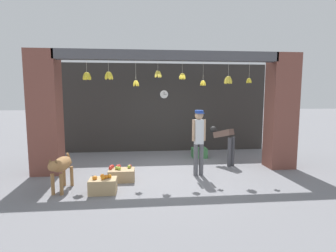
# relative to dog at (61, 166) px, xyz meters

# --- Properties ---
(ground_plane) EXTENTS (60.00, 60.00, 0.00)m
(ground_plane) POSITION_rel_dog_xyz_m (2.37, 1.03, -0.53)
(ground_plane) COLOR slate
(shop_back_wall) EXTENTS (7.48, 0.12, 3.08)m
(shop_back_wall) POSITION_rel_dog_xyz_m (2.37, 3.81, 1.01)
(shop_back_wall) COLOR #2D2B28
(shop_back_wall) RESTS_ON ground_plane
(shop_pillar_left) EXTENTS (0.70, 0.60, 3.08)m
(shop_pillar_left) POSITION_rel_dog_xyz_m (-0.73, 1.33, 1.01)
(shop_pillar_left) COLOR brown
(shop_pillar_left) RESTS_ON ground_plane
(shop_pillar_right) EXTENTS (0.70, 0.60, 3.08)m
(shop_pillar_right) POSITION_rel_dog_xyz_m (5.46, 1.33, 1.01)
(shop_pillar_right) COLOR brown
(shop_pillar_right) RESTS_ON ground_plane
(storefront_awning) EXTENTS (5.58, 0.33, 0.89)m
(storefront_awning) POSITION_rel_dog_xyz_m (2.34, 1.15, 2.38)
(storefront_awning) COLOR #4C4C51
(dog) EXTENTS (0.37, 1.04, 0.77)m
(dog) POSITION_rel_dog_xyz_m (0.00, 0.00, 0.00)
(dog) COLOR #9E7042
(dog) RESTS_ON ground_plane
(shopkeeper) EXTENTS (0.34, 0.27, 1.63)m
(shopkeeper) POSITION_rel_dog_xyz_m (3.06, 0.78, 0.42)
(shopkeeper) COLOR #56565B
(shopkeeper) RESTS_ON ground_plane
(worker_stooping) EXTENTS (0.58, 0.75, 1.08)m
(worker_stooping) POSITION_rel_dog_xyz_m (4.02, 1.72, 0.18)
(worker_stooping) COLOR #424247
(worker_stooping) RESTS_ON ground_plane
(fruit_crate_oranges) EXTENTS (0.55, 0.37, 0.38)m
(fruit_crate_oranges) POSITION_rel_dog_xyz_m (0.87, -0.21, -0.37)
(fruit_crate_oranges) COLOR tan
(fruit_crate_oranges) RESTS_ON ground_plane
(fruit_crate_apples) EXTENTS (0.60, 0.41, 0.35)m
(fruit_crate_apples) POSITION_rel_dog_xyz_m (1.18, 0.54, -0.38)
(fruit_crate_apples) COLOR tan
(fruit_crate_apples) RESTS_ON ground_plane
(produce_box_green) EXTENTS (0.46, 0.42, 0.30)m
(produce_box_green) POSITION_rel_dog_xyz_m (3.49, 2.66, -0.38)
(produce_box_green) COLOR #42844C
(produce_box_green) RESTS_ON ground_plane
(water_bottle) EXTENTS (0.08, 0.08, 0.23)m
(water_bottle) POSITION_rel_dog_xyz_m (0.58, 0.25, -0.43)
(water_bottle) COLOR #2D60AD
(water_bottle) RESTS_ON ground_plane
(wall_clock) EXTENTS (0.30, 0.03, 0.30)m
(wall_clock) POSITION_rel_dog_xyz_m (2.45, 3.73, 1.49)
(wall_clock) COLOR black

